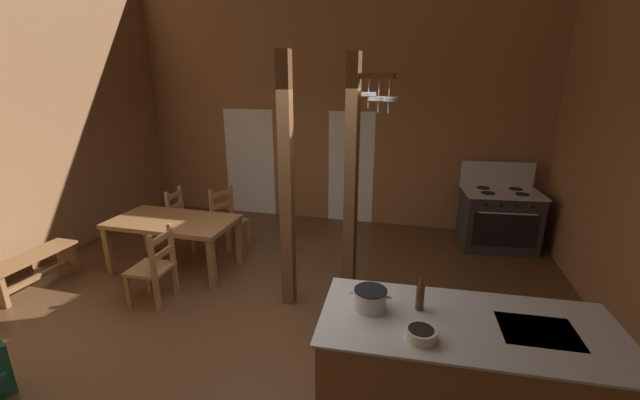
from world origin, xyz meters
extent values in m
cube|color=brown|center=(0.00, 0.00, -0.05)|extent=(8.10, 8.04, 0.10)
cube|color=#93663F|center=(0.00, 3.69, 2.27)|extent=(8.10, 0.14, 4.54)
cube|color=white|center=(-1.64, 3.62, 1.02)|extent=(1.00, 0.01, 2.05)
cube|color=white|center=(0.37, 3.62, 1.02)|extent=(0.84, 0.01, 2.05)
cube|color=olive|center=(2.01, -0.74, 0.44)|extent=(2.14, 1.00, 0.88)
cube|color=silver|center=(2.01, -0.74, 0.89)|extent=(2.20, 1.07, 0.02)
cube|color=black|center=(2.48, -0.72, 0.90)|extent=(0.54, 0.43, 0.00)
cube|color=black|center=(1.99, -0.31, 0.05)|extent=(1.99, 0.14, 0.10)
cube|color=#2D2D2D|center=(2.86, 2.99, 0.45)|extent=(1.18, 0.87, 0.90)
cube|color=black|center=(2.90, 2.60, 0.42)|extent=(0.93, 0.11, 0.52)
cylinder|color=silver|center=(2.91, 2.58, 0.70)|extent=(0.82, 0.11, 0.02)
cube|color=silver|center=(2.86, 2.99, 0.92)|extent=(1.22, 0.92, 0.03)
cube|color=silver|center=(2.82, 3.34, 1.12)|extent=(1.14, 0.16, 0.40)
cylinder|color=black|center=(3.12, 2.86, 0.94)|extent=(0.22, 0.22, 0.01)
cylinder|color=black|center=(2.63, 2.81, 0.94)|extent=(0.22, 0.22, 0.01)
cylinder|color=black|center=(3.09, 3.16, 0.94)|extent=(0.22, 0.22, 0.01)
cylinder|color=black|center=(2.60, 3.11, 0.94)|extent=(0.22, 0.22, 0.01)
cylinder|color=black|center=(3.23, 2.62, 0.82)|extent=(0.05, 0.03, 0.04)
cylinder|color=black|center=(3.01, 2.60, 0.82)|extent=(0.05, 0.03, 0.04)
cylinder|color=black|center=(2.80, 2.58, 0.82)|extent=(0.05, 0.03, 0.04)
cylinder|color=black|center=(2.58, 2.55, 0.82)|extent=(0.05, 0.03, 0.04)
cube|color=brown|center=(0.80, 1.12, 1.45)|extent=(0.16, 0.16, 2.89)
cube|color=brown|center=(0.99, 1.10, 2.63)|extent=(0.54, 0.15, 0.06)
cylinder|color=silver|center=(0.98, 1.10, 2.55)|extent=(0.01, 0.01, 0.17)
cylinder|color=silver|center=(0.98, 1.10, 2.44)|extent=(0.19, 0.19, 0.04)
cylinder|color=silver|center=(0.98, 1.10, 2.36)|extent=(0.02, 0.02, 0.14)
cylinder|color=silver|center=(1.09, 1.08, 2.52)|extent=(0.01, 0.01, 0.22)
cylinder|color=silver|center=(1.09, 1.08, 2.39)|extent=(0.27, 0.27, 0.04)
cylinder|color=silver|center=(1.09, 1.08, 2.31)|extent=(0.02, 0.02, 0.14)
cylinder|color=silver|center=(1.20, 1.07, 2.52)|extent=(0.01, 0.01, 0.23)
cylinder|color=silver|center=(1.20, 1.07, 2.39)|extent=(0.23, 0.23, 0.04)
cylinder|color=silver|center=(1.20, 1.07, 2.31)|extent=(0.02, 0.02, 0.14)
cube|color=brown|center=(0.16, 0.60, 1.45)|extent=(0.14, 0.14, 2.89)
cube|color=olive|center=(-1.67, 1.04, 0.71)|extent=(1.71, 0.92, 0.06)
cube|color=olive|center=(-2.46, 1.44, 0.34)|extent=(0.08, 0.08, 0.68)
cube|color=olive|center=(-0.88, 1.42, 0.34)|extent=(0.08, 0.08, 0.68)
cube|color=olive|center=(-2.47, 0.66, 0.34)|extent=(0.08, 0.08, 0.68)
cube|color=olive|center=(-0.89, 0.64, 0.34)|extent=(0.08, 0.08, 0.68)
cube|color=#9E7044|center=(-1.95, 1.80, 0.43)|extent=(0.46, 0.46, 0.04)
cube|color=#9E7044|center=(-1.77, 2.00, 0.21)|extent=(0.05, 0.05, 0.41)
cube|color=#9E7044|center=(-1.75, 1.62, 0.21)|extent=(0.05, 0.05, 0.41)
cube|color=#9E7044|center=(-2.15, 1.98, 0.47)|extent=(0.05, 0.05, 0.95)
cube|color=#9E7044|center=(-2.13, 1.60, 0.47)|extent=(0.05, 0.05, 0.95)
cube|color=#9E7044|center=(-2.14, 1.79, 0.84)|extent=(0.06, 0.38, 0.07)
cube|color=#9E7044|center=(-2.14, 1.79, 0.65)|extent=(0.06, 0.38, 0.07)
cube|color=#9E7044|center=(-1.45, 0.20, 0.43)|extent=(0.45, 0.45, 0.04)
cube|color=#9E7044|center=(-1.63, 0.01, 0.21)|extent=(0.05, 0.05, 0.41)
cube|color=#9E7044|center=(-1.64, 0.39, 0.21)|extent=(0.05, 0.05, 0.41)
cube|color=#9E7044|center=(-1.25, 0.02, 0.47)|extent=(0.05, 0.05, 0.95)
cube|color=#9E7044|center=(-1.26, 0.40, 0.47)|extent=(0.05, 0.05, 0.95)
cube|color=#9E7044|center=(-1.26, 0.21, 0.84)|extent=(0.05, 0.38, 0.07)
cube|color=#9E7044|center=(-1.26, 0.21, 0.65)|extent=(0.05, 0.38, 0.07)
cube|color=#9E7044|center=(-1.29, 1.96, 0.43)|extent=(0.59, 0.59, 0.04)
cube|color=#9E7044|center=(-1.04, 2.05, 0.21)|extent=(0.07, 0.07, 0.41)
cube|color=#9E7044|center=(-1.20, 1.71, 0.21)|extent=(0.07, 0.07, 0.41)
cube|color=#9E7044|center=(-1.38, 2.22, 0.47)|extent=(0.07, 0.07, 0.95)
cube|color=#9E7044|center=(-1.54, 1.88, 0.47)|extent=(0.07, 0.07, 0.95)
cube|color=#9E7044|center=(-1.46, 2.05, 0.84)|extent=(0.20, 0.36, 0.07)
cube|color=#9E7044|center=(-1.46, 2.05, 0.65)|extent=(0.20, 0.36, 0.07)
cube|color=olive|center=(-3.17, 0.13, 0.42)|extent=(0.38, 1.11, 0.04)
cube|color=olive|center=(-3.16, 0.63, 0.20)|extent=(0.31, 0.07, 0.40)
cube|color=olive|center=(-3.17, 0.13, 0.12)|extent=(0.08, 0.91, 0.06)
cylinder|color=silver|center=(1.28, -0.73, 0.98)|extent=(0.25, 0.25, 0.15)
cylinder|color=black|center=(1.28, -0.73, 1.06)|extent=(0.25, 0.25, 0.01)
cylinder|color=silver|center=(1.15, -0.73, 1.01)|extent=(0.05, 0.02, 0.02)
cylinder|color=silver|center=(1.42, -0.73, 1.01)|extent=(0.05, 0.02, 0.02)
cylinder|color=silver|center=(1.67, -1.02, 0.94)|extent=(0.22, 0.22, 0.08)
cylinder|color=black|center=(1.67, -1.02, 0.98)|extent=(0.18, 0.18, 0.00)
cylinder|color=#56331E|center=(1.65, -0.65, 1.00)|extent=(0.06, 0.06, 0.20)
cylinder|color=#56331E|center=(1.65, -0.65, 1.13)|extent=(0.03, 0.03, 0.07)
camera|label=1|loc=(1.57, -3.42, 2.61)|focal=22.13mm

